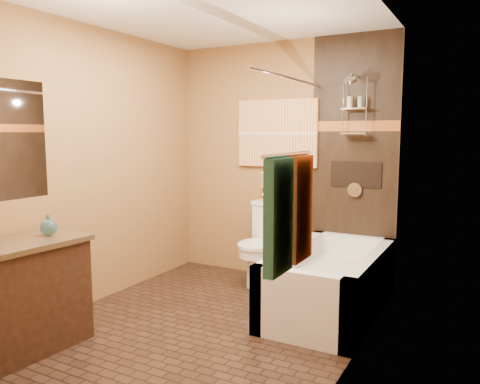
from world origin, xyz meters
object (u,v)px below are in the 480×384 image
Objects in this scene: sunset_painting at (277,133)px; vanity at (19,296)px; toilet at (265,243)px; bathtub at (330,288)px.

sunset_painting reaches higher than vanity.
toilet is 0.89× the size of vanity.
bathtub is 1.60× the size of vanity.
bathtub is (0.84, -0.73, -1.33)m from sunset_painting.
bathtub is at bearing -22.25° from toilet.
sunset_painting is 1.16m from toilet.
vanity is (-0.88, -2.48, -1.15)m from sunset_painting.
bathtub is 2.46m from vanity.
sunset_painting is 0.96× the size of vanity.
sunset_painting reaches higher than bathtub.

